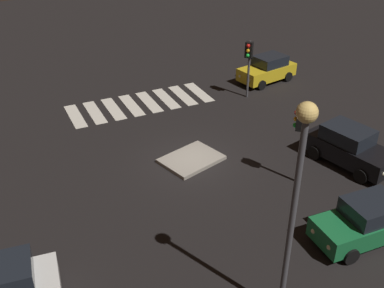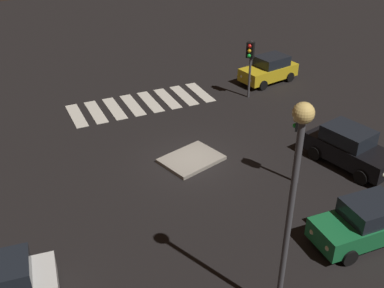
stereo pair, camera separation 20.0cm
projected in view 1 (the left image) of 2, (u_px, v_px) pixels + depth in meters
name	position (u px, v px, depth m)	size (l,w,h in m)	color
ground_plane	(192.00, 162.00, 22.61)	(80.00, 80.00, 0.00)	black
traffic_island	(191.00, 159.00, 22.62)	(3.29, 2.82, 0.18)	gray
car_black	(349.00, 147.00, 22.02)	(2.73, 4.55, 1.87)	black
car_yellow	(267.00, 69.00, 31.12)	(4.26, 2.46, 1.77)	gold
car_green	(366.00, 221.00, 17.35)	(4.09, 2.04, 1.75)	#196B38
traffic_light_south	(249.00, 56.00, 27.80)	(0.53, 0.54, 3.63)	#47474C
traffic_light_west	(300.00, 128.00, 19.79)	(0.54, 0.54, 3.64)	#47474C
street_lamp	(297.00, 182.00, 12.25)	(0.56, 0.56, 7.41)	#47474C
crosswalk_near	(140.00, 104.00, 28.39)	(8.75, 3.20, 0.02)	silver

